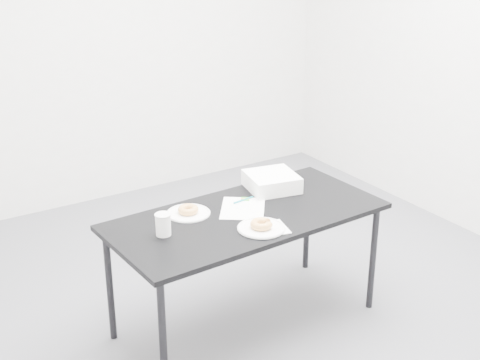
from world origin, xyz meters
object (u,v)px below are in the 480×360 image
pen (243,200)px  donut_near (261,224)px  plate_far (188,213)px  bakery_box (272,181)px  donut_far (188,210)px  coffee_cup (163,224)px  table (247,223)px  scorecard (243,208)px  plate_near (261,228)px

pen → donut_near: 0.37m
plate_far → bakery_box: 0.58m
donut_far → coffee_cup: (-0.22, -0.15, 0.03)m
table → pen: (0.08, 0.15, 0.06)m
table → scorecard: (0.02, 0.07, 0.05)m
scorecard → plate_near: (-0.06, -0.26, 0.01)m
table → plate_near: plate_near is taller
scorecard → donut_far: 0.30m
pen → coffee_cup: (-0.56, -0.14, 0.05)m
plate_far → coffee_cup: coffee_cup is taller
donut_far → bakery_box: bearing=4.5°
plate_near → donut_near: size_ratio=2.13×
plate_far → donut_far: 0.02m
scorecard → donut_near: (-0.06, -0.26, 0.03)m
scorecard → pen: pen is taller
bakery_box → scorecard: bearing=-142.3°
scorecard → pen: size_ratio=2.15×
plate_far → donut_far: bearing=-90.0°
pen → plate_far: size_ratio=0.58×
table → donut_near: 0.21m
table → scorecard: size_ratio=5.15×
scorecard → plate_near: plate_near is taller
pen → donut_near: bearing=-115.1°
scorecard → donut_near: bearing=-66.2°
table → bakery_box: bakery_box is taller
plate_near → donut_far: bearing=121.8°
donut_near → coffee_cup: bearing=155.0°
donut_near → coffee_cup: (-0.45, 0.21, 0.03)m
table → scorecard: scorecard is taller
donut_far → bakery_box: bakery_box is taller
coffee_cup → bakery_box: bearing=14.1°
donut_far → bakery_box: 0.58m
pen → bakery_box: bakery_box is taller
table → plate_near: 0.21m
plate_near → donut_far: size_ratio=2.22×
pen → plate_far: bearing=170.4°
scorecard → pen: (0.06, 0.08, 0.01)m
table → pen: pen is taller
pen → plate_far: 0.34m
table → donut_near: bearing=-103.2°
pen → donut_far: size_ratio=1.23×
scorecard → coffee_cup: bearing=-137.6°
donut_near → bakery_box: size_ratio=0.42×
pen → plate_near: 0.37m
scorecard → bakery_box: 0.33m
table → plate_far: 0.32m
plate_near → coffee_cup: coffee_cup is taller
pen → donut_near: donut_near is taller
plate_near → donut_near: donut_near is taller
plate_far → table: bearing=-32.9°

